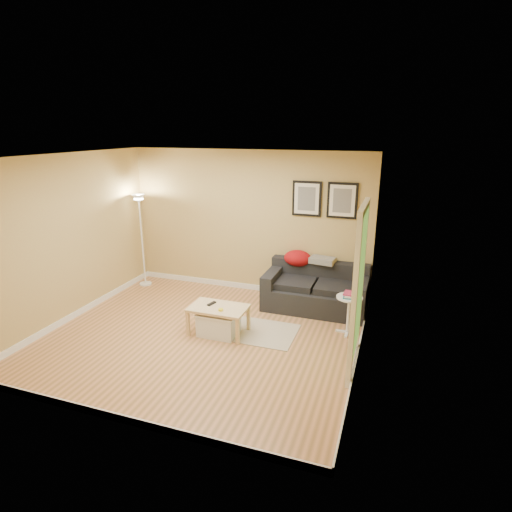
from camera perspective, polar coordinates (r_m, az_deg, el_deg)
name	(u,v)px	position (r m, az deg, el deg)	size (l,w,h in m)	color
floor	(202,336)	(6.33, -7.36, -10.81)	(4.50, 4.50, 0.00)	tan
ceiling	(195,156)	(5.61, -8.40, 13.37)	(4.50, 4.50, 0.00)	white
wall_back	(248,222)	(7.61, -1.10, 4.62)	(4.50, 4.50, 0.00)	tan
wall_front	(105,309)	(4.26, -20.02, -6.80)	(4.50, 4.50, 0.00)	tan
wall_left	(69,239)	(7.12, -24.28, 2.18)	(4.00, 4.00, 0.00)	tan
wall_right	(365,269)	(5.26, 14.67, -1.77)	(4.00, 4.00, 0.00)	tan
baseboard_back	(248,286)	(7.97, -1.07, -4.20)	(4.50, 0.02, 0.10)	white
baseboard_front	(118,418)	(4.89, -18.36, -20.29)	(4.50, 0.02, 0.10)	white
baseboard_left	(79,312)	(7.50, -23.06, -7.08)	(0.02, 4.00, 0.10)	white
baseboard_right	(356,359)	(5.77, 13.61, -13.58)	(0.02, 4.00, 0.10)	white
sofa	(316,288)	(7.10, 8.17, -4.32)	(1.70, 0.90, 0.75)	black
red_throw	(298,258)	(7.31, 5.74, -0.31)	(0.48, 0.36, 0.28)	#A60F15
plaid_throw	(322,260)	(7.22, 9.10, -0.58)	(0.42, 0.26, 0.10)	tan
framed_print_left	(307,199)	(7.20, 6.98, 7.82)	(0.50, 0.04, 0.60)	black
framed_print_right	(342,201)	(7.10, 11.76, 7.46)	(0.50, 0.04, 0.60)	black
area_rug	(255,331)	(6.40, -0.19, -10.26)	(1.25, 0.85, 0.01)	#B9A993
green_runner	(217,309)	(7.16, -5.32, -7.25)	(0.70, 0.50, 0.01)	#668C4C
coffee_table	(219,320)	(6.29, -5.15, -8.73)	(0.85, 0.52, 0.43)	beige
remote_control	(212,304)	(6.30, -6.11, -6.51)	(0.05, 0.16, 0.02)	black
tape_roll	(221,310)	(6.07, -4.86, -7.36)	(0.07, 0.07, 0.03)	yellow
storage_bin	(219,323)	(6.27, -5.15, -9.17)	(0.58, 0.42, 0.36)	white
side_table	(348,315)	(6.38, 12.54, -7.91)	(0.39, 0.39, 0.59)	white
book_stack	(350,295)	(6.24, 12.72, -5.21)	(0.17, 0.22, 0.07)	teal
floor_lamp	(142,243)	(8.24, -15.34, 1.73)	(0.23, 0.23, 1.79)	white
doorway	(358,294)	(5.21, 13.75, -5.08)	(0.12, 1.01, 2.13)	white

